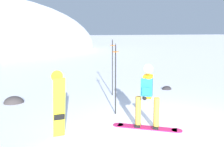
{
  "coord_description": "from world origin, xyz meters",
  "views": [
    {
      "loc": [
        -3.7,
        -5.3,
        2.55
      ],
      "look_at": [
        -0.15,
        3.39,
        1.0
      ],
      "focal_mm": 41.43,
      "sensor_mm": 36.0,
      "label": 1
    }
  ],
  "objects_px": {
    "snowboarder_main": "(147,95)",
    "piste_marker_far": "(116,75)",
    "rock_dark": "(167,89)",
    "spare_snowboard": "(59,105)",
    "piste_marker_near": "(112,64)",
    "rock_small": "(14,103)"
  },
  "relations": [
    {
      "from": "piste_marker_near",
      "to": "rock_small",
      "type": "xyz_separation_m",
      "value": [
        -3.71,
        0.29,
        -1.28
      ]
    },
    {
      "from": "spare_snowboard",
      "to": "piste_marker_near",
      "type": "bearing_deg",
      "value": 50.92
    },
    {
      "from": "rock_dark",
      "to": "rock_small",
      "type": "relative_size",
      "value": 0.62
    },
    {
      "from": "spare_snowboard",
      "to": "rock_small",
      "type": "xyz_separation_m",
      "value": [
        -0.94,
        3.7,
        -0.83
      ]
    },
    {
      "from": "snowboarder_main",
      "to": "spare_snowboard",
      "type": "relative_size",
      "value": 1.05
    },
    {
      "from": "snowboarder_main",
      "to": "spare_snowboard",
      "type": "xyz_separation_m",
      "value": [
        -2.24,
        0.27,
        -0.09
      ]
    },
    {
      "from": "rock_dark",
      "to": "piste_marker_near",
      "type": "bearing_deg",
      "value": -178.53
    },
    {
      "from": "snowboarder_main",
      "to": "rock_small",
      "type": "bearing_deg",
      "value": 128.7
    },
    {
      "from": "piste_marker_near",
      "to": "rock_dark",
      "type": "xyz_separation_m",
      "value": [
        2.63,
        0.07,
        -1.28
      ]
    },
    {
      "from": "piste_marker_near",
      "to": "piste_marker_far",
      "type": "height_order",
      "value": "piste_marker_near"
    },
    {
      "from": "rock_small",
      "to": "piste_marker_far",
      "type": "bearing_deg",
      "value": -41.05
    },
    {
      "from": "rock_dark",
      "to": "rock_small",
      "type": "distance_m",
      "value": 6.34
    },
    {
      "from": "piste_marker_far",
      "to": "rock_small",
      "type": "xyz_separation_m",
      "value": [
        -2.9,
        2.52,
        -1.24
      ]
    },
    {
      "from": "piste_marker_near",
      "to": "piste_marker_far",
      "type": "distance_m",
      "value": 2.38
    },
    {
      "from": "piste_marker_far",
      "to": "rock_dark",
      "type": "height_order",
      "value": "piste_marker_far"
    },
    {
      "from": "rock_dark",
      "to": "piste_marker_far",
      "type": "bearing_deg",
      "value": -146.25
    },
    {
      "from": "snowboarder_main",
      "to": "spare_snowboard",
      "type": "height_order",
      "value": "snowboarder_main"
    },
    {
      "from": "piste_marker_far",
      "to": "piste_marker_near",
      "type": "bearing_deg",
      "value": 69.97
    },
    {
      "from": "snowboarder_main",
      "to": "piste_marker_far",
      "type": "bearing_deg",
      "value": 101.08
    },
    {
      "from": "spare_snowboard",
      "to": "rock_dark",
      "type": "xyz_separation_m",
      "value": [
        5.4,
        3.48,
        -0.83
      ]
    },
    {
      "from": "spare_snowboard",
      "to": "piste_marker_far",
      "type": "bearing_deg",
      "value": 31.07
    },
    {
      "from": "piste_marker_near",
      "to": "piste_marker_far",
      "type": "xyz_separation_m",
      "value": [
        -0.81,
        -2.23,
        -0.03
      ]
    }
  ]
}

